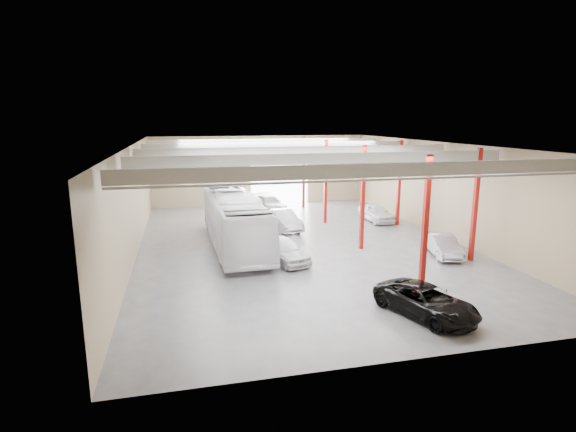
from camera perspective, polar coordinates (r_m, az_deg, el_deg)
name	(u,v)px	position (r m, az deg, el deg)	size (l,w,h in m)	color
depot_shell	(300,173)	(31.33, 1.58, 5.44)	(22.12, 32.12, 7.06)	#48484D
coach_bus	(235,220)	(31.12, -6.78, -0.51)	(3.12, 13.35, 3.72)	white
black_sedan	(426,301)	(21.39, 17.13, -10.28)	(2.28, 4.94, 1.37)	black
car_row_a	(284,250)	(27.75, -0.55, -4.35)	(1.80, 4.47, 1.52)	silver
car_row_b	(283,220)	(35.81, -0.65, -0.50)	(1.66, 4.77, 1.57)	#B5B5BA
car_row_c	(269,204)	(43.08, -2.39, 1.59)	(2.04, 5.03, 1.46)	gray
car_right_near	(443,245)	(30.72, 19.05, -3.55)	(1.44, 4.14, 1.36)	#A5A4A9
car_right_far	(376,213)	(39.52, 11.12, 0.43)	(1.77, 4.41, 1.50)	silver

